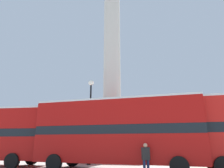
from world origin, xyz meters
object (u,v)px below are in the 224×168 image
object	(u,v)px
equestrian_statue	(22,142)
pedestrian_near_lamp	(146,158)
monument_column	(112,72)
street_lamp	(90,110)
bus_c	(117,131)

from	to	relation	value
equestrian_statue	pedestrian_near_lamp	size ratio (longest dim) A/B	3.53
monument_column	street_lamp	bearing A→B (deg)	-110.14
monument_column	pedestrian_near_lamp	xyz separation A→B (m)	(3.37, -8.25, -7.94)
bus_c	equestrian_statue	distance (m)	18.38
street_lamp	monument_column	bearing A→B (deg)	69.86
bus_c	street_lamp	world-z (taller)	street_lamp
monument_column	equestrian_statue	xyz separation A→B (m)	(-12.95, 4.95, -7.19)
equestrian_statue	pedestrian_near_lamp	distance (m)	21.00
bus_c	street_lamp	xyz separation A→B (m)	(-2.75, 3.00, 1.85)
street_lamp	pedestrian_near_lamp	bearing A→B (deg)	-46.74
monument_column	bus_c	distance (m)	9.17
bus_c	equestrian_statue	world-z (taller)	equestrian_statue
bus_c	equestrian_statue	xyz separation A→B (m)	(-14.46, 11.32, -0.76)
equestrian_statue	monument_column	bearing A→B (deg)	-31.20
bus_c	street_lamp	bearing A→B (deg)	137.49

